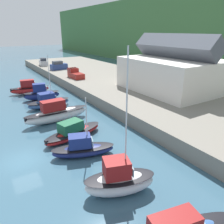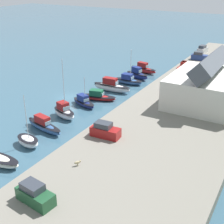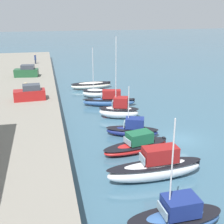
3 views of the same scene
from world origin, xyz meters
name	(u,v)px [view 3 (image 3 of 3)]	position (x,y,z in m)	size (l,w,h in m)	color
ground_plane	(181,139)	(0.00, 0.00, 0.00)	(320.00, 320.00, 0.00)	#385B70
moored_boat_2	(176,218)	(-13.48, 6.48, 0.85)	(2.60, 6.69, 7.84)	#33568E
moored_boat_3	(156,168)	(-7.30, 5.66, 1.10)	(2.34, 8.57, 2.95)	silver
moored_boat_4	(137,145)	(-1.79, 5.67, 0.71)	(3.84, 7.55, 2.03)	red
moored_boat_5	(133,129)	(2.14, 5.01, 0.77)	(3.73, 6.23, 5.77)	navy
moored_boat_6	(119,110)	(8.24, 5.12, 1.07)	(3.63, 5.64, 10.48)	silver
moored_boat_7	(109,100)	(13.63, 5.27, 0.86)	(3.19, 7.95, 2.39)	#33568E
moored_boat_8	(95,93)	(18.56, 6.56, 0.75)	(3.15, 4.58, 7.92)	silver
moored_boat_9	(91,85)	(24.11, 6.40, 0.64)	(2.63, 7.33, 1.20)	white
parked_car_1	(27,72)	(28.75, 17.52, 2.64)	(2.31, 4.39, 2.16)	#1E4C2D
parked_car_2	(30,93)	(13.32, 16.46, 2.64)	(2.06, 4.31, 2.16)	maroon
person_on_quay	(35,59)	(42.10, 16.17, 2.82)	(0.40, 0.40, 2.14)	#232838
dog_on_quay	(26,84)	(21.28, 17.42, 2.18)	(0.82, 0.73, 0.68)	tan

